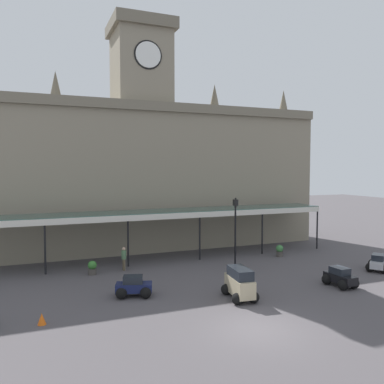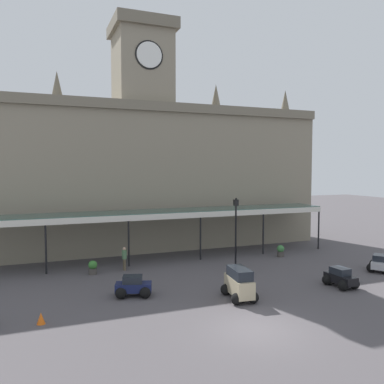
% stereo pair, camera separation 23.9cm
% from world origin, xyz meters
% --- Properties ---
extents(ground_plane, '(140.00, 140.00, 0.00)m').
position_xyz_m(ground_plane, '(0.00, 0.00, 0.00)').
color(ground_plane, '#4E494C').
extents(station_building, '(32.93, 6.88, 20.45)m').
position_xyz_m(station_building, '(0.00, 20.47, 7.14)').
color(station_building, gray).
rests_on(station_building, ground).
extents(entrance_canopy, '(29.09, 3.26, 3.92)m').
position_xyz_m(entrance_canopy, '(-0.00, 14.81, 3.77)').
color(entrance_canopy, '#38564C').
rests_on(entrance_canopy, ground).
extents(car_navy_sedan, '(2.22, 1.88, 1.19)m').
position_xyz_m(car_navy_sedan, '(-4.13, 6.66, 0.50)').
color(car_navy_sedan, '#19214C').
rests_on(car_navy_sedan, ground).
extents(car_silver_sedan, '(2.25, 2.15, 1.19)m').
position_xyz_m(car_silver_sedan, '(13.44, 5.69, 0.50)').
color(car_silver_sedan, '#B2B5BA').
rests_on(car_silver_sedan, ground).
extents(car_black_sedan, '(1.58, 2.09, 1.19)m').
position_xyz_m(car_black_sedan, '(8.21, 3.75, 0.50)').
color(car_black_sedan, black).
rests_on(car_black_sedan, ground).
extents(car_beige_van, '(1.78, 2.49, 1.77)m').
position_xyz_m(car_beige_van, '(1.28, 4.01, 0.81)').
color(car_beige_van, tan).
rests_on(car_beige_van, ground).
extents(pedestrian_beside_cars, '(0.34, 0.39, 1.67)m').
position_xyz_m(pedestrian_beside_cars, '(-3.43, 12.57, 0.91)').
color(pedestrian_beside_cars, brown).
rests_on(pedestrian_beside_cars, ground).
extents(victorian_lamppost, '(0.30, 0.30, 5.21)m').
position_xyz_m(victorian_lamppost, '(4.08, 9.78, 3.22)').
color(victorian_lamppost, black).
rests_on(victorian_lamppost, ground).
extents(traffic_cone, '(0.40, 0.40, 0.55)m').
position_xyz_m(traffic_cone, '(-9.10, 4.25, 0.28)').
color(traffic_cone, orange).
rests_on(traffic_cone, ground).
extents(planter_by_canopy, '(0.60, 0.60, 0.96)m').
position_xyz_m(planter_by_canopy, '(9.50, 12.14, 0.49)').
color(planter_by_canopy, '#47423D').
rests_on(planter_by_canopy, ground).
extents(planter_near_kerb, '(0.60, 0.60, 0.96)m').
position_xyz_m(planter_near_kerb, '(-5.70, 12.24, 0.49)').
color(planter_near_kerb, '#47423D').
rests_on(planter_near_kerb, ground).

